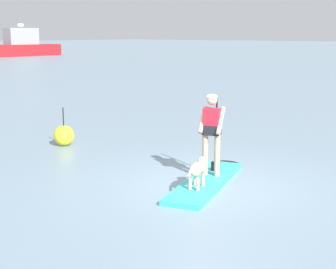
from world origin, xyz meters
The scene contains 6 objects.
ground_plane centered at (0.00, 0.00, 0.00)m, with size 400.00×400.00×0.00m, color gray.
paddleboard centered at (0.21, 0.07, 0.05)m, with size 3.40×1.76×0.10m.
person_paddler centered at (0.35, 0.12, 1.09)m, with size 0.67×0.58×1.70m.
dog centered at (-0.49, -0.17, 0.45)m, with size 0.95×0.40×0.54m.
moored_boat_starboard centered at (32.09, 54.82, 1.42)m, with size 9.87×2.69×4.45m.
marker_buoy centered at (0.37, 5.06, 0.28)m, with size 0.55×0.55×1.05m.
Camera 1 is at (-7.81, -5.73, 2.99)m, focal length 53.15 mm.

